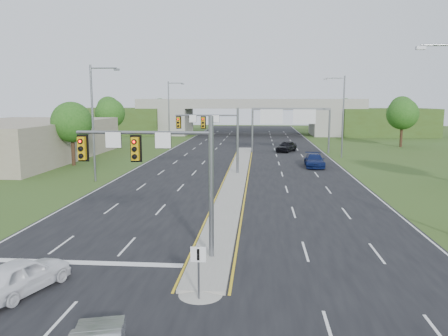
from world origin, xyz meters
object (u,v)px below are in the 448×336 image
Objects in this scene: overpass at (250,119)px; car_white at (22,275)px; signal_mast_near at (164,164)px; car_far_c at (286,146)px; signal_mast_far at (216,130)px; car_far_b at (314,160)px; sign_gantry at (290,118)px; keep_right_sign at (198,264)px.

overpass reaches higher than car_white.
signal_mast_near is at bearing -120.36° from car_white.
car_white is at bearing -80.45° from car_far_c.
signal_mast_far is 23.28m from car_far_c.
car_white is (-7.22, -84.33, -2.82)m from overpass.
signal_mast_near is 1.32× the size of car_far_b.
car_far_c is (13.59, 50.52, 0.10)m from car_white.
signal_mast_far reaches higher than car_far_b.
overpass is at bearing 88.38° from signal_mast_near.
sign_gantry is 2.43× the size of car_far_c.
car_white is (-7.22, 0.20, -0.78)m from keep_right_sign.
overpass is (2.26, 55.07, -1.17)m from signal_mast_far.
signal_mast_near is 1.47× the size of car_far_c.
car_far_c reaches higher than car_far_b.
signal_mast_far is 1.32× the size of car_far_b.
signal_mast_far is at bearing -149.13° from car_far_b.
keep_right_sign is at bearing -85.61° from signal_mast_far.
car_far_c is at bearing 67.90° from signal_mast_far.
signal_mast_near is 1.00× the size of signal_mast_far.
car_white is (-4.95, -4.25, -3.99)m from signal_mast_near.
signal_mast_far is at bearing 90.00° from signal_mast_near.
car_white is at bearing -105.76° from sign_gantry.
car_far_c is (6.37, -33.81, -2.72)m from overpass.
overpass reaches higher than car_far_b.
car_far_b is at bearing 28.57° from signal_mast_far.
keep_right_sign is 0.46× the size of car_far_c.
signal_mast_far is 29.94m from car_white.
keep_right_sign is 0.41× the size of car_far_b.
car_far_b reaches higher than car_white.
overpass is 84.68m from car_white.
car_white is (-4.95, -29.25, -3.99)m from signal_mast_far.
car_white is at bearing -112.04° from car_far_b.
sign_gantry is 2.18× the size of car_far_b.
signal_mast_near is 47.23m from car_far_c.
overpass is 34.51m from car_far_c.
keep_right_sign is 84.55m from overpass.
sign_gantry is at bearing 65.89° from signal_mast_far.
keep_right_sign is 0.52× the size of car_white.
signal_mast_far reaches higher than sign_gantry.
signal_mast_near is at bearing -90.00° from signal_mast_far.
car_far_c is at bearing 79.43° from signal_mast_near.
signal_mast_far is at bearing -87.49° from car_far_c.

